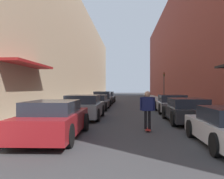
% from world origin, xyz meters
% --- Properties ---
extents(ground, '(136.20, 136.20, 0.00)m').
position_xyz_m(ground, '(0.00, 24.76, 0.00)').
color(ground, '#38383A').
extents(curb_strip_left, '(1.80, 61.91, 0.12)m').
position_xyz_m(curb_strip_left, '(-4.69, 30.95, 0.06)').
color(curb_strip_left, gray).
rests_on(curb_strip_left, ground).
extents(curb_strip_right, '(1.80, 61.91, 0.12)m').
position_xyz_m(curb_strip_right, '(4.69, 30.95, 0.06)').
color(curb_strip_right, gray).
rests_on(curb_strip_right, ground).
extents(building_row_left, '(4.90, 61.91, 12.00)m').
position_xyz_m(building_row_left, '(-7.59, 30.95, 6.00)').
color(building_row_left, tan).
rests_on(building_row_left, ground).
extents(building_row_right, '(4.90, 61.91, 14.29)m').
position_xyz_m(building_row_right, '(7.59, 30.95, 7.14)').
color(building_row_right, brown).
rests_on(building_row_right, ground).
extents(parked_car_left_0, '(1.86, 4.58, 1.29)m').
position_xyz_m(parked_car_left_0, '(-2.81, 7.05, 0.64)').
color(parked_car_left_0, maroon).
rests_on(parked_car_left_0, ground).
extents(parked_car_left_1, '(2.05, 4.27, 1.33)m').
position_xyz_m(parked_car_left_1, '(-2.73, 12.48, 0.65)').
color(parked_car_left_1, gray).
rests_on(parked_car_left_1, ground).
extents(parked_car_left_2, '(1.92, 4.30, 1.19)m').
position_xyz_m(parked_car_left_2, '(-2.72, 18.17, 0.59)').
color(parked_car_left_2, '#515459').
rests_on(parked_car_left_2, ground).
extents(parked_car_left_3, '(1.87, 4.54, 1.40)m').
position_xyz_m(parked_car_left_3, '(-2.70, 23.34, 0.67)').
color(parked_car_left_3, '#232326').
rests_on(parked_car_left_3, ground).
extents(parked_car_left_4, '(1.88, 4.37, 1.30)m').
position_xyz_m(parked_car_left_4, '(-2.65, 28.52, 0.62)').
color(parked_car_left_4, gray).
rests_on(parked_car_left_4, ground).
extents(parked_car_right_1, '(1.96, 4.49, 1.21)m').
position_xyz_m(parked_car_right_1, '(2.66, 11.27, 0.60)').
color(parked_car_right_1, '#232326').
rests_on(parked_car_right_1, ground).
extents(parked_car_right_2, '(2.07, 4.09, 1.25)m').
position_xyz_m(parked_car_right_2, '(2.82, 16.30, 0.61)').
color(parked_car_right_2, '#B7B7BC').
rests_on(parked_car_right_2, ground).
extents(skateboarder, '(0.61, 0.78, 1.59)m').
position_xyz_m(skateboarder, '(0.51, 8.70, 0.98)').
color(skateboarder, '#B2231E').
rests_on(skateboarder, ground).
extents(traffic_light, '(0.16, 0.22, 3.47)m').
position_xyz_m(traffic_light, '(4.15, 28.79, 2.26)').
color(traffic_light, '#2D2D2D').
rests_on(traffic_light, curb_strip_right).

